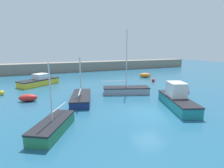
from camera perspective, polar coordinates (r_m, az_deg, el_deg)
ground_plane at (r=15.34m, az=11.91°, el=-9.90°), size 120.00×120.00×0.20m
harbor_breakwater at (r=43.03m, az=-12.00°, el=5.53°), size 63.70×3.55×2.22m
motorboat_grey_hull at (r=28.44m, az=-22.67°, el=0.89°), size 6.14×5.23×1.70m
dinghy_near_pier at (r=20.29m, az=-25.73°, el=-4.07°), size 2.04×1.34×0.76m
fishing_dinghy_green at (r=33.81m, az=10.75°, el=2.83°), size 2.41×1.85×0.86m
sailboat_tall_mast at (r=21.41m, az=4.61°, el=-1.92°), size 5.84×3.59×7.61m
sailboat_twin_hulled at (r=12.43m, az=-18.74°, el=-12.92°), size 3.44×4.34×4.59m
cabin_cruiser_white at (r=17.50m, az=20.46°, el=-4.60°), size 3.74×6.23×2.32m
sailboat_short_mast at (r=18.47m, az=-10.04°, el=-4.46°), size 3.36×5.66×4.59m
mooring_buoy_yellow at (r=24.46m, az=-32.32°, el=-2.46°), size 0.55×0.55×0.55m
mooring_buoy_red at (r=29.56m, az=13.35°, el=1.17°), size 0.54×0.54×0.54m
mooring_buoy_pink at (r=23.57m, az=23.36°, el=-2.09°), size 0.54×0.54×0.54m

